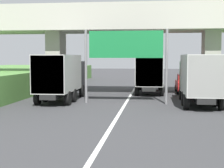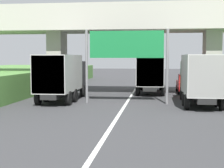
{
  "view_description": "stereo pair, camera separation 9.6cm",
  "coord_description": "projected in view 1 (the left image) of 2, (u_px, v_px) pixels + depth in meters",
  "views": [
    {
      "loc": [
        1.95,
        1.11,
        3.26
      ],
      "look_at": [
        0.0,
        17.13,
        2.0
      ],
      "focal_mm": 54.82,
      "sensor_mm": 36.0,
      "label": 1
    },
    {
      "loc": [
        2.05,
        1.12,
        3.26
      ],
      "look_at": [
        0.0,
        17.13,
        2.0
      ],
      "focal_mm": 54.82,
      "sensor_mm": 36.0,
      "label": 2
    }
  ],
  "objects": [
    {
      "name": "truck_green",
      "position": [
        199.0,
        77.0,
        23.37
      ],
      "size": [
        2.44,
        7.3,
        3.44
      ],
      "color": "black",
      "rests_on": "ground"
    },
    {
      "name": "truck_orange",
      "position": [
        150.0,
        72.0,
        31.1
      ],
      "size": [
        2.44,
        7.3,
        3.44
      ],
      "color": "black",
      "rests_on": "ground"
    },
    {
      "name": "truck_black",
      "position": [
        61.0,
        75.0,
        25.48
      ],
      "size": [
        2.44,
        7.3,
        3.44
      ],
      "color": "black",
      "rests_on": "ground"
    },
    {
      "name": "car_red",
      "position": [
        186.0,
        84.0,
        31.14
      ],
      "size": [
        1.86,
        4.1,
        1.72
      ],
      "color": "red",
      "rests_on": "ground"
    },
    {
      "name": "overpass_bridge",
      "position": [
        131.0,
        28.0,
        29.75
      ],
      "size": [
        40.0,
        4.8,
        7.72
      ],
      "color": "#ADA89E",
      "rests_on": "ground"
    },
    {
      "name": "overhead_highway_sign",
      "position": [
        126.0,
        49.0,
        23.96
      ],
      "size": [
        5.88,
        0.18,
        5.22
      ],
      "color": "slate",
      "rests_on": "ground"
    },
    {
      "name": "lane_centre_stripe",
      "position": [
        125.0,
        104.0,
        24.04
      ],
      "size": [
        0.2,
        89.82,
        0.01
      ],
      "primitive_type": "cube",
      "color": "white",
      "rests_on": "ground"
    }
  ]
}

